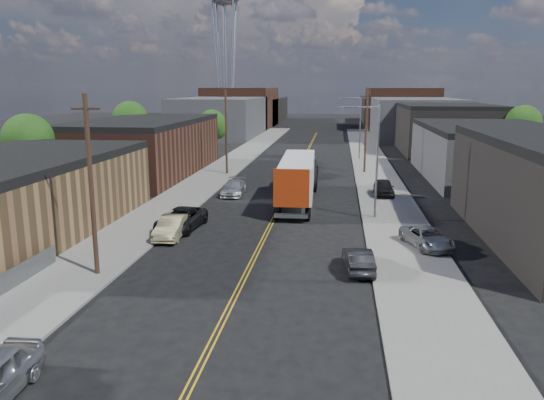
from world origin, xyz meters
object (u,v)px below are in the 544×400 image
(car_right_oncoming, at_px, (358,260))
(car_right_lot_a, at_px, (427,237))
(car_left_d, at_px, (234,188))
(car_left_c, at_px, (181,219))
(semi_truck, at_px, (299,176))
(car_ahead_truck, at_px, (308,170))
(car_left_b, at_px, (172,227))
(car_right_lot_c, at_px, (384,187))

(car_right_oncoming, relative_size, car_right_lot_a, 0.90)
(car_left_d, bearing_deg, car_left_c, -97.56)
(semi_truck, relative_size, car_left_d, 3.28)
(car_left_c, distance_m, car_ahead_truck, 25.92)
(car_left_b, height_order, car_right_lot_c, car_right_lot_c)
(car_left_c, height_order, car_right_lot_c, car_right_lot_c)
(car_left_b, relative_size, car_left_c, 0.82)
(semi_truck, bearing_deg, car_left_b, -123.22)
(car_left_c, xyz_separation_m, car_left_d, (1.40, 12.95, -0.06))
(car_left_d, bearing_deg, car_right_lot_a, -46.22)
(car_right_oncoming, bearing_deg, car_ahead_truck, -87.63)
(semi_truck, height_order, car_right_lot_a, semi_truck)
(car_left_c, height_order, car_left_d, car_left_c)
(car_left_b, xyz_separation_m, car_left_d, (1.40, 15.18, -0.04))
(car_left_d, bearing_deg, car_left_b, -96.66)
(semi_truck, distance_m, car_left_c, 13.46)
(semi_truck, bearing_deg, car_right_oncoming, -77.36)
(car_ahead_truck, bearing_deg, car_right_oncoming, -83.21)
(semi_truck, distance_m, car_right_lot_c, 8.62)
(car_left_b, height_order, car_right_oncoming, car_left_b)
(car_left_b, xyz_separation_m, car_ahead_truck, (7.90, 26.91, -0.04))
(car_left_d, height_order, car_ahead_truck, car_ahead_truck)
(car_left_c, distance_m, car_left_d, 13.03)
(semi_truck, distance_m, car_left_b, 15.30)
(car_right_lot_c, height_order, car_ahead_truck, car_right_lot_c)
(car_right_oncoming, bearing_deg, car_right_lot_c, -104.31)
(semi_truck, bearing_deg, car_right_lot_c, 19.75)
(car_ahead_truck, bearing_deg, car_right_lot_a, -72.87)
(car_left_d, height_order, car_right_lot_c, car_right_lot_c)
(car_ahead_truck, bearing_deg, car_right_lot_c, -55.39)
(car_right_lot_a, relative_size, car_right_lot_c, 1.04)
(car_left_b, relative_size, car_right_oncoming, 1.12)
(car_ahead_truck, bearing_deg, car_left_b, -107.98)
(car_right_oncoming, bearing_deg, car_left_c, -36.87)
(semi_truck, relative_size, car_right_lot_a, 3.53)
(car_right_lot_c, bearing_deg, semi_truck, -159.00)
(car_left_d, relative_size, car_right_lot_c, 1.12)
(car_right_lot_c, relative_size, car_ahead_truck, 0.85)
(car_left_d, xyz_separation_m, car_right_oncoming, (11.27, -20.52, -0.04))
(car_left_c, xyz_separation_m, car_right_lot_a, (17.22, -2.77, 0.01))
(car_left_c, bearing_deg, car_ahead_truck, 77.32)
(car_ahead_truck, bearing_deg, car_left_c, -109.37)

